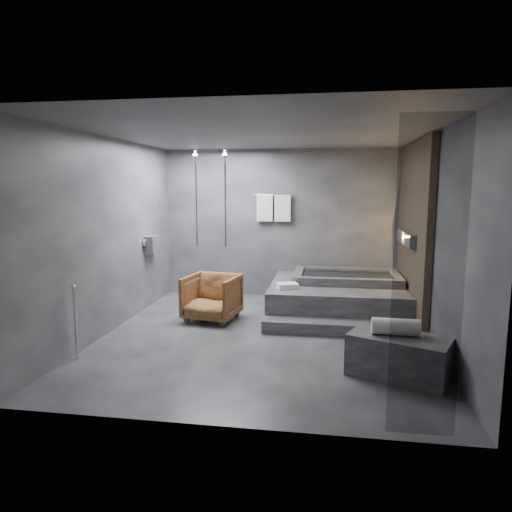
# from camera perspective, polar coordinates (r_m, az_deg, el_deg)

# --- Properties ---
(room) EXTENTS (5.00, 5.04, 2.82)m
(room) POSITION_cam_1_polar(r_m,az_deg,el_deg) (6.43, 4.82, 5.37)
(room) COLOR #2B2B2D
(room) RESTS_ON ground
(tub_deck) EXTENTS (2.20, 2.00, 0.50)m
(tub_deck) POSITION_cam_1_polar(r_m,az_deg,el_deg) (7.83, 10.12, -5.13)
(tub_deck) COLOR #303032
(tub_deck) RESTS_ON ground
(tub_step) EXTENTS (2.20, 0.36, 0.18)m
(tub_step) POSITION_cam_1_polar(r_m,az_deg,el_deg) (6.74, 10.29, -8.81)
(tub_step) COLOR #303032
(tub_step) RESTS_ON ground
(concrete_bench) EXTENTS (1.20, 0.96, 0.47)m
(concrete_bench) POSITION_cam_1_polar(r_m,az_deg,el_deg) (5.40, 17.43, -11.87)
(concrete_bench) COLOR #303032
(concrete_bench) RESTS_ON ground
(driftwood_chair) EXTENTS (0.90, 0.92, 0.73)m
(driftwood_chair) POSITION_cam_1_polar(r_m,az_deg,el_deg) (7.27, -5.53, -5.17)
(driftwood_chair) COLOR #472711
(driftwood_chair) RESTS_ON ground
(rolled_towel) EXTENTS (0.52, 0.20, 0.19)m
(rolled_towel) POSITION_cam_1_polar(r_m,az_deg,el_deg) (5.31, 17.06, -8.45)
(rolled_towel) COLOR white
(rolled_towel) RESTS_ON concrete_bench
(deck_towel) EXTENTS (0.38, 0.33, 0.08)m
(deck_towel) POSITION_cam_1_polar(r_m,az_deg,el_deg) (7.25, 3.94, -3.74)
(deck_towel) COLOR white
(deck_towel) RESTS_ON tub_deck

